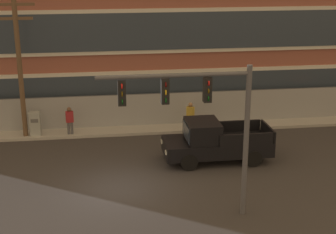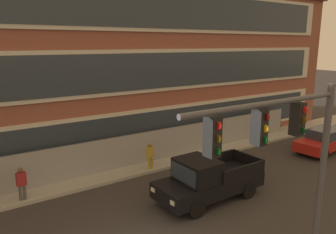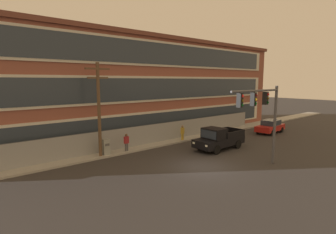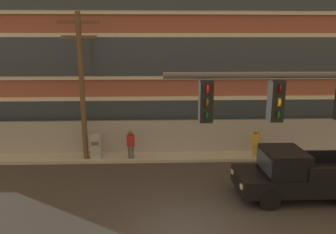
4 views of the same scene
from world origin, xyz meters
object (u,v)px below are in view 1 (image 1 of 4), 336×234
Objects in this scene: pedestrian_by_fence at (190,115)px; pickup_truck_black at (214,142)px; electrical_cabinet at (35,125)px; traffic_signal_mast at (200,110)px; utility_pole_near_corner at (19,62)px; pedestrian_near_cabinet at (70,120)px.

pickup_truck_black is at bearing -85.05° from pedestrian_by_fence.
electrical_cabinet is 8.53m from pedestrian_by_fence.
traffic_signal_mast is 3.99× the size of electrical_cabinet.
pedestrian_by_fence is at bearing -0.96° from electrical_cabinet.
utility_pole_near_corner reaches higher than traffic_signal_mast.
pedestrian_near_cabinet is at bearing 118.09° from traffic_signal_mast.
pedestrian_by_fence is at bearing 81.35° from traffic_signal_mast.
electrical_cabinet is (-8.90, 4.51, -0.22)m from pickup_truck_black.
pickup_truck_black reaches higher than electrical_cabinet.
utility_pole_near_corner is at bearing 154.66° from pickup_truck_black.
pickup_truck_black reaches higher than pedestrian_near_cabinet.
electrical_cabinet is (0.53, 0.04, -3.47)m from utility_pole_near_corner.
electrical_cabinet is at bearing 125.62° from traffic_signal_mast.
utility_pole_near_corner is (-9.44, 4.47, 3.25)m from pickup_truck_black.
pedestrian_near_cabinet is (2.40, -0.08, -3.23)m from utility_pole_near_corner.
traffic_signal_mast is 12.62m from electrical_cabinet.
pedestrian_by_fence is at bearing 94.95° from pickup_truck_black.
traffic_signal_mast is at bearing -98.65° from pedestrian_by_fence.
pedestrian_near_cabinet is at bearing -2.00° from utility_pole_near_corner.
pedestrian_by_fence is at bearing -0.17° from pedestrian_near_cabinet.
pedestrian_near_cabinet is (-7.04, 4.38, 0.02)m from pickup_truck_black.
traffic_signal_mast is at bearing -61.91° from pedestrian_near_cabinet.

